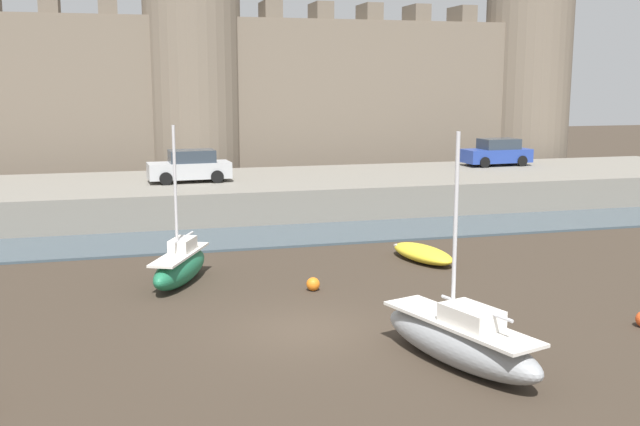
# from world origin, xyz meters

# --- Properties ---
(ground_plane) EXTENTS (160.00, 160.00, 0.00)m
(ground_plane) POSITION_xyz_m (0.00, 0.00, 0.00)
(ground_plane) COLOR #382D23
(water_channel) EXTENTS (80.00, 4.50, 0.10)m
(water_channel) POSITION_xyz_m (0.00, 12.29, 0.05)
(water_channel) COLOR #3D4C56
(water_channel) RESTS_ON ground
(quay_road) EXTENTS (58.78, 10.00, 1.66)m
(quay_road) POSITION_xyz_m (0.00, 19.54, 0.83)
(quay_road) COLOR slate
(quay_road) RESTS_ON ground
(castle) EXTENTS (53.47, 6.69, 18.55)m
(castle) POSITION_xyz_m (-0.00, 29.02, 6.76)
(castle) COLOR #706354
(castle) RESTS_ON ground
(sailboat_midflat_left) EXTENTS (2.79, 5.25, 5.58)m
(sailboat_midflat_left) POSITION_xyz_m (2.97, -3.45, 0.64)
(sailboat_midflat_left) COLOR gray
(sailboat_midflat_left) RESTS_ON ground
(sailboat_near_channel_left) EXTENTS (2.62, 4.12, 5.32)m
(sailboat_near_channel_left) POSITION_xyz_m (-2.88, 5.71, 0.63)
(sailboat_near_channel_left) COLOR #1E6B47
(sailboat_near_channel_left) RESTS_ON ground
(rowboat_midflat_centre) EXTENTS (2.00, 3.53, 0.58)m
(rowboat_midflat_centre) POSITION_xyz_m (6.22, 6.58, 0.31)
(rowboat_midflat_centre) COLOR yellow
(rowboat_midflat_centre) RESTS_ON ground
(mooring_buoy_mid_mud) EXTENTS (0.44, 0.44, 0.44)m
(mooring_buoy_mid_mud) POSITION_xyz_m (1.20, 3.71, 0.22)
(mooring_buoy_mid_mud) COLOR orange
(mooring_buoy_mid_mud) RESTS_ON ground
(car_quay_east) EXTENTS (4.18, 2.04, 1.62)m
(car_quay_east) POSITION_xyz_m (17.35, 21.75, 2.44)
(car_quay_east) COLOR #263F99
(car_quay_east) RESTS_ON quay_road
(car_quay_west) EXTENTS (4.18, 2.04, 1.62)m
(car_quay_west) POSITION_xyz_m (-1.27, 19.04, 2.44)
(car_quay_west) COLOR #B2B5B7
(car_quay_west) RESTS_ON quay_road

